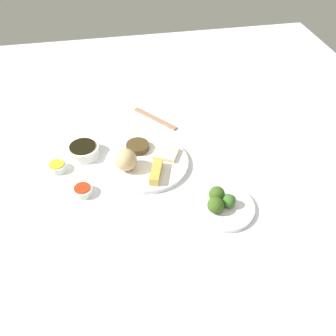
% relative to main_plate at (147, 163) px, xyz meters
% --- Properties ---
extents(tabletop, '(2.20, 2.20, 0.02)m').
position_rel_main_plate_xyz_m(tabletop, '(-0.00, 0.01, -0.02)').
color(tabletop, white).
rests_on(tabletop, ground).
extents(main_plate, '(0.29, 0.29, 0.02)m').
position_rel_main_plate_xyz_m(main_plate, '(0.00, 0.00, 0.00)').
color(main_plate, white).
rests_on(main_plate, tabletop).
extents(rice_scoop, '(0.08, 0.08, 0.08)m').
position_rel_main_plate_xyz_m(rice_scoop, '(0.02, -0.07, 0.05)').
color(rice_scoop, tan).
rests_on(rice_scoop, main_plate).
extents(spring_roll, '(0.11, 0.06, 0.03)m').
position_rel_main_plate_xyz_m(spring_roll, '(0.07, 0.02, 0.02)').
color(spring_roll, gold).
rests_on(spring_roll, main_plate).
extents(crab_rangoon_wonton, '(0.10, 0.11, 0.01)m').
position_rel_main_plate_xyz_m(crab_rangoon_wonton, '(-0.02, 0.07, 0.02)').
color(crab_rangoon_wonton, beige).
rests_on(crab_rangoon_wonton, main_plate).
extents(stir_fry_heap, '(0.08, 0.08, 0.02)m').
position_rel_main_plate_xyz_m(stir_fry_heap, '(-0.07, -0.02, 0.02)').
color(stir_fry_heap, '#48371B').
rests_on(stir_fry_heap, main_plate).
extents(broccoli_plate, '(0.20, 0.20, 0.01)m').
position_rel_main_plate_xyz_m(broccoli_plate, '(0.25, 0.20, -0.00)').
color(broccoli_plate, white).
rests_on(broccoli_plate, tabletop).
extents(broccoli_floret_0, '(0.05, 0.05, 0.05)m').
position_rel_main_plate_xyz_m(broccoli_floret_0, '(0.22, 0.19, 0.03)').
color(broccoli_floret_0, '#38591B').
rests_on(broccoli_floret_0, broccoli_plate).
extents(broccoli_floret_1, '(0.04, 0.04, 0.04)m').
position_rel_main_plate_xyz_m(broccoli_floret_1, '(0.25, 0.22, 0.03)').
color(broccoli_floret_1, '#366826').
rests_on(broccoli_floret_1, broccoli_plate).
extents(broccoli_floret_2, '(0.05, 0.05, 0.05)m').
position_rel_main_plate_xyz_m(broccoli_floret_2, '(0.26, 0.17, 0.03)').
color(broccoli_floret_2, '#395A1A').
rests_on(broccoli_floret_2, broccoli_plate).
extents(soy_sauce_bowl, '(0.11, 0.11, 0.04)m').
position_rel_main_plate_xyz_m(soy_sauce_bowl, '(-0.10, -0.22, 0.01)').
color(soy_sauce_bowl, white).
rests_on(soy_sauce_bowl, tabletop).
extents(soy_sauce_bowl_liquid, '(0.09, 0.09, 0.00)m').
position_rel_main_plate_xyz_m(soy_sauce_bowl_liquid, '(-0.10, -0.22, 0.03)').
color(soy_sauce_bowl_liquid, black).
rests_on(soy_sauce_bowl_liquid, soy_sauce_bowl).
extents(sauce_ramekin_sweet_and_sour, '(0.06, 0.06, 0.02)m').
position_rel_main_plate_xyz_m(sauce_ramekin_sweet_and_sour, '(0.10, -0.22, 0.00)').
color(sauce_ramekin_sweet_and_sour, white).
rests_on(sauce_ramekin_sweet_and_sour, tabletop).
extents(sauce_ramekin_sweet_and_sour_liquid, '(0.05, 0.05, 0.00)m').
position_rel_main_plate_xyz_m(sauce_ramekin_sweet_and_sour_liquid, '(0.10, -0.22, 0.02)').
color(sauce_ramekin_sweet_and_sour_liquid, red).
rests_on(sauce_ramekin_sweet_and_sour_liquid, sauce_ramekin_sweet_and_sour).
extents(sauce_ramekin_hot_mustard, '(0.06, 0.06, 0.02)m').
position_rel_main_plate_xyz_m(sauce_ramekin_hot_mustard, '(-0.03, -0.31, 0.00)').
color(sauce_ramekin_hot_mustard, white).
rests_on(sauce_ramekin_hot_mustard, tabletop).
extents(sauce_ramekin_hot_mustard_liquid, '(0.05, 0.05, 0.00)m').
position_rel_main_plate_xyz_m(sauce_ramekin_hot_mustard_liquid, '(-0.03, -0.31, 0.02)').
color(sauce_ramekin_hot_mustard_liquid, gold).
rests_on(sauce_ramekin_hot_mustard_liquid, sauce_ramekin_hot_mustard).
extents(chopsticks_pair, '(0.18, 0.15, 0.01)m').
position_rel_main_plate_xyz_m(chopsticks_pair, '(-0.27, 0.07, -0.00)').
color(chopsticks_pair, '#A07556').
rests_on(chopsticks_pair, tabletop).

